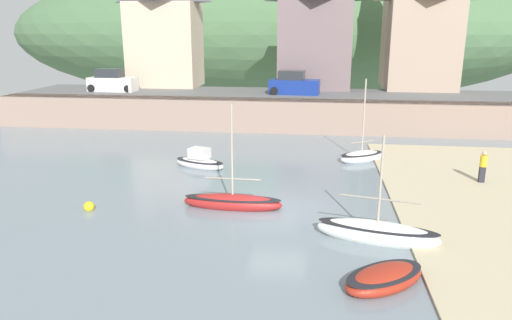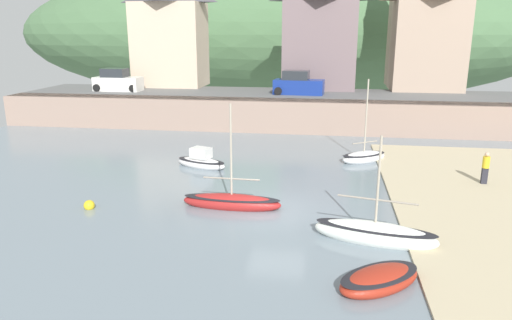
# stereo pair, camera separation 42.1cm
# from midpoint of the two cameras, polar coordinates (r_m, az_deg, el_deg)

# --- Properties ---
(quay_seawall) EXTENTS (48.00, 9.40, 2.40)m
(quay_seawall) POSITION_cam_midpoint_polar(r_m,az_deg,el_deg) (37.15, 5.79, 5.63)
(quay_seawall) COLOR gray
(quay_seawall) RESTS_ON ground
(hillside_backdrop) EXTENTS (80.00, 44.00, 20.25)m
(hillside_backdrop) POSITION_cam_midpoint_polar(r_m,az_deg,el_deg) (74.64, 3.11, 14.90)
(hillside_backdrop) COLOR #4B7048
(hillside_backdrop) RESTS_ON ground
(waterfront_building_left) EXTENTS (6.63, 4.88, 9.77)m
(waterfront_building_left) POSITION_cam_midpoint_polar(r_m,az_deg,el_deg) (46.64, -10.06, 14.86)
(waterfront_building_left) COLOR beige
(waterfront_building_left) RESTS_ON ground
(waterfront_building_centre) EXTENTS (6.68, 5.18, 9.49)m
(waterfront_building_centre) POSITION_cam_midpoint_polar(r_m,az_deg,el_deg) (44.30, 7.96, 14.74)
(waterfront_building_centre) COLOR slate
(waterfront_building_centre) RESTS_ON ground
(waterfront_building_right) EXTENTS (6.32, 4.47, 9.89)m
(waterfront_building_right) POSITION_cam_midpoint_polar(r_m,az_deg,el_deg) (45.14, 20.34, 14.26)
(waterfront_building_right) COLOR tan
(waterfront_building_right) RESTS_ON ground
(sailboat_white_hull) EXTENTS (3.13, 2.88, 0.72)m
(sailboat_white_hull) POSITION_cam_midpoint_polar(r_m,az_deg,el_deg) (15.38, 15.37, -13.66)
(sailboat_white_hull) COLOR #A52A19
(sailboat_white_hull) RESTS_ON ground
(sailboat_blue_trim) EXTENTS (3.30, 2.11, 1.27)m
(sailboat_blue_trim) POSITION_cam_midpoint_polar(r_m,az_deg,el_deg) (27.24, -6.15, -0.19)
(sailboat_blue_trim) COLOR white
(sailboat_blue_trim) RESTS_ON ground
(sailboat_far_left) EXTENTS (3.14, 2.69, 5.03)m
(sailboat_far_left) POSITION_cam_midpoint_polar(r_m,az_deg,el_deg) (29.02, 13.22, 0.38)
(sailboat_far_left) COLOR white
(sailboat_far_left) RESTS_ON ground
(rowboat_small_beached) EXTENTS (4.42, 1.16, 4.77)m
(rowboat_small_beached) POSITION_cam_midpoint_polar(r_m,az_deg,el_deg) (20.95, -2.35, -5.02)
(rowboat_small_beached) COLOR #A62322
(rowboat_small_beached) RESTS_ON ground
(dinghy_open_wooden) EXTENTS (4.63, 2.09, 4.23)m
(dinghy_open_wooden) POSITION_cam_midpoint_polar(r_m,az_deg,el_deg) (18.23, 14.71, -8.56)
(dinghy_open_wooden) COLOR white
(dinghy_open_wooden) RESTS_ON ground
(parked_car_near_slipway) EXTENTS (4.16, 1.84, 1.95)m
(parked_car_near_slipway) POSITION_cam_midpoint_polar(r_m,az_deg,el_deg) (43.93, -16.02, 9.04)
(parked_car_near_slipway) COLOR silver
(parked_car_near_slipway) RESTS_ON ground
(parked_car_by_wall) EXTENTS (4.24, 2.06, 1.95)m
(parked_car_by_wall) POSITION_cam_midpoint_polar(r_m,az_deg,el_deg) (40.09, 5.39, 9.01)
(parked_car_by_wall) COLOR navy
(parked_car_by_wall) RESTS_ON ground
(person_on_slipway) EXTENTS (0.34, 0.34, 1.62)m
(person_on_slipway) POSITION_cam_midpoint_polar(r_m,az_deg,el_deg) (26.36, 26.25, -0.71)
(person_on_slipway) COLOR #282833
(person_on_slipway) RESTS_ON ground
(mooring_buoy) EXTENTS (0.47, 0.47, 0.47)m
(mooring_buoy) POSITION_cam_midpoint_polar(r_m,az_deg,el_deg) (22.02, -18.87, -5.19)
(mooring_buoy) COLOR yellow
(mooring_buoy) RESTS_ON ground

